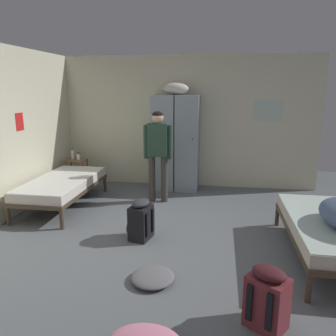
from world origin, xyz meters
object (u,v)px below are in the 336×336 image
at_px(locker_bank, 176,141).
at_px(backpack_maroon, 268,299).
at_px(water_bottle, 73,154).
at_px(person_traveler, 158,148).
at_px(backpack_black, 140,220).
at_px(clothes_pile_grey, 153,277).
at_px(shelf_unit, 77,170).
at_px(lotion_bottle, 78,157).
at_px(bed_right, 329,228).
at_px(bed_left_rear, 62,185).

relative_size(locker_bank, backpack_maroon, 3.76).
bearing_deg(water_bottle, person_traveler, -19.59).
height_order(locker_bank, backpack_black, locker_bank).
bearing_deg(clothes_pile_grey, shelf_unit, 124.95).
relative_size(water_bottle, backpack_black, 0.38).
height_order(locker_bank, water_bottle, locker_bank).
relative_size(locker_bank, lotion_bottle, 13.68).
xyz_separation_m(bed_right, person_traveler, (-2.35, 1.72, 0.58)).
bearing_deg(water_bottle, locker_bank, 4.29).
bearing_deg(shelf_unit, person_traveler, -19.83).
xyz_separation_m(locker_bank, backpack_black, (-0.15, -2.37, -0.71)).
bearing_deg(bed_right, person_traveler, 143.73).
bearing_deg(lotion_bottle, bed_left_rear, -80.79).
distance_m(locker_bank, lotion_bottle, 1.97).
relative_size(bed_left_rear, clothes_pile_grey, 4.04).
distance_m(shelf_unit, bed_right, 4.78).
height_order(shelf_unit, bed_left_rear, shelf_unit).
relative_size(water_bottle, backpack_maroon, 0.38).
xyz_separation_m(lotion_bottle, backpack_maroon, (3.23, -3.65, -0.38)).
xyz_separation_m(bed_left_rear, backpack_black, (1.60, -1.04, -0.12)).
relative_size(shelf_unit, clothes_pile_grey, 1.21).
bearing_deg(backpack_black, bed_right, -4.50).
distance_m(locker_bank, backpack_maroon, 4.14).
bearing_deg(bed_left_rear, clothes_pile_grey, -45.79).
bearing_deg(backpack_maroon, lotion_bottle, 131.53).
xyz_separation_m(lotion_bottle, clothes_pile_grey, (2.15, -3.13, -0.59)).
xyz_separation_m(bed_left_rear, person_traveler, (1.56, 0.50, 0.58)).
xyz_separation_m(locker_bank, shelf_unit, (-2.00, -0.18, -0.62)).
bearing_deg(person_traveler, shelf_unit, 160.17).
height_order(locker_bank, person_traveler, locker_bank).
xyz_separation_m(backpack_black, backpack_maroon, (1.45, -1.50, 0.00)).
distance_m(locker_bank, water_bottle, 2.11).
bearing_deg(water_bottle, shelf_unit, -14.04).
distance_m(bed_left_rear, water_bottle, 1.25).
bearing_deg(backpack_black, person_traveler, 91.70).
xyz_separation_m(bed_right, water_bottle, (-4.23, 2.39, 0.28)).
xyz_separation_m(locker_bank, clothes_pile_grey, (0.21, -3.35, -0.92)).
relative_size(locker_bank, bed_right, 1.09).
bearing_deg(bed_right, backpack_maroon, -122.89).
relative_size(locker_bank, person_traveler, 1.30).
bearing_deg(lotion_bottle, clothes_pile_grey, -55.57).
xyz_separation_m(water_bottle, lotion_bottle, (0.15, -0.06, -0.03)).
distance_m(backpack_black, clothes_pile_grey, 1.07).
height_order(lotion_bottle, backpack_maroon, lotion_bottle).
relative_size(person_traveler, backpack_black, 2.89).
bearing_deg(water_bottle, lotion_bottle, -21.80).
relative_size(shelf_unit, backpack_black, 1.04).
relative_size(person_traveler, clothes_pile_grey, 3.38).
height_order(person_traveler, clothes_pile_grey, person_traveler).
bearing_deg(clothes_pile_grey, bed_right, 22.48).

